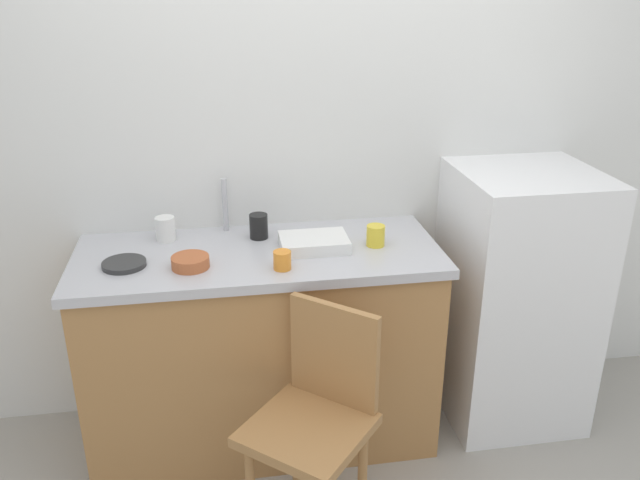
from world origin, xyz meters
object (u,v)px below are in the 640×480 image
Objects in this scene: chair at (316,414)px; dish_tray at (314,243)px; cup_orange at (282,260)px; hotplate at (124,264)px; cup_yellow at (376,236)px; refrigerator at (515,298)px; cup_white at (165,229)px; cup_black at (259,226)px; terracotta_bowl at (190,262)px.

chair is 3.18× the size of dish_tray.
chair is 12.15× the size of cup_orange.
chair is 0.71m from dish_tray.
hotplate is (-0.76, -0.06, -0.02)m from dish_tray.
cup_yellow is 0.44m from cup_orange.
cup_white is (-1.55, 0.17, 0.37)m from refrigerator.
refrigerator is 1.73m from hotplate.
refrigerator reaches higher than chair.
chair is at bearing -78.76° from cup_black.
cup_orange reaches higher than chair.
dish_tray is 0.26m from cup_yellow.
terracotta_bowl is 0.26m from hotplate.
terracotta_bowl is at bearing -11.82° from hotplate.
terracotta_bowl is at bearing -172.69° from cup_yellow.
dish_tray is 0.76m from hotplate.
cup_black is 0.34m from cup_orange.
dish_tray reaches higher than terracotta_bowl.
cup_yellow is at bearing -13.09° from cup_white.
cup_yellow is at bearing 22.26° from cup_orange.
chair is at bearing -151.06° from refrigerator.
hotplate is 2.32× the size of cup_orange.
cup_orange is at bearing -169.66° from refrigerator.
cup_yellow is 0.50m from cup_black.
refrigerator is at bearing 69.85° from chair.
cup_yellow reaches higher than terracotta_bowl.
cup_white is at bearing 166.86° from chair.
cup_orange is (-0.07, 0.36, 0.46)m from chair.
cup_orange is (-1.09, -0.20, 0.36)m from refrigerator.
refrigerator reaches higher than dish_tray.
terracotta_bowl is at bearing -70.20° from cup_white.
hotplate is 0.29m from cup_white.
cup_orange is (0.06, -0.33, -0.02)m from cup_black.
dish_tray is 0.24m from cup_orange.
cup_orange is 0.70× the size of cup_white.
terracotta_bowl is 0.39m from cup_black.
refrigerator is at bearing 2.52° from hotplate.
refrigerator reaches higher than terracotta_bowl.
terracotta_bowl is (-0.50, -0.11, -0.00)m from dish_tray.
hotplate is 1.64× the size of cup_white.
chair is 1.02m from cup_white.
terracotta_bowl reaches higher than hotplate.
refrigerator is 1.16m from cup_orange.
terracotta_bowl is (-1.44, -0.13, 0.34)m from refrigerator.
hotplate is at bearing -175.77° from dish_tray.
dish_tray reaches higher than hotplate.
refrigerator is 0.77m from cup_yellow.
cup_black is (-0.14, 0.70, 0.47)m from chair.
chair is 10.04× the size of cup_yellow.
cup_white is at bearing 174.52° from cup_black.
chair is 0.75m from terracotta_bowl.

